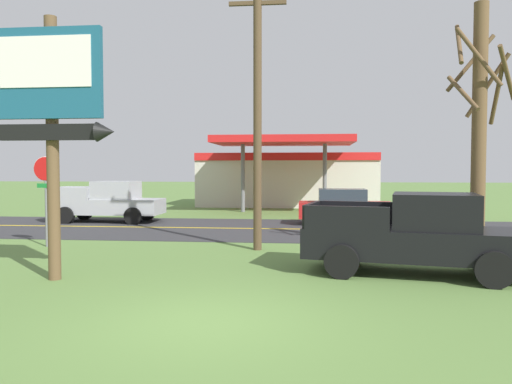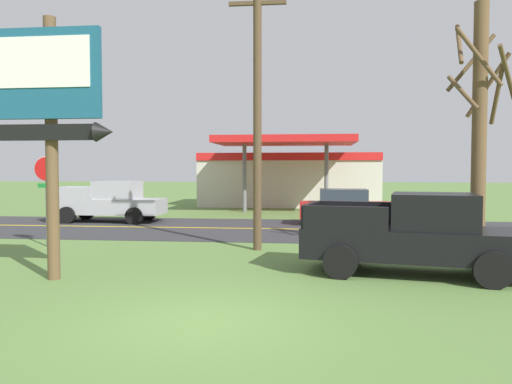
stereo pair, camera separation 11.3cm
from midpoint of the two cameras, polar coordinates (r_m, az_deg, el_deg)
ground_plane at (r=8.64m, az=-6.17°, el=-14.50°), size 180.00×180.00×0.00m
road_asphalt at (r=21.29m, az=1.27°, el=-4.21°), size 140.00×8.00×0.02m
road_centre_line at (r=21.29m, az=1.27°, el=-4.17°), size 126.00×0.20×0.01m
motel_sign at (r=12.33m, az=-22.38°, el=9.29°), size 2.80×0.54×5.97m
stop_sign at (r=17.75m, az=-22.91°, el=0.76°), size 0.80×0.08×2.95m
utility_pole at (r=15.87m, az=-0.04°, el=10.75°), size 1.98×0.26×8.94m
bare_tree at (r=15.57m, az=23.78°, el=7.13°), size 1.89×1.92×7.19m
gas_station at (r=35.14m, az=3.51°, el=1.64°), size 12.00×11.50×4.40m
pickup_black_parked_on_lawn at (r=12.69m, az=17.59°, el=-4.64°), size 5.48×2.97×1.96m
pickup_silver_on_road at (r=25.02m, az=-16.47°, el=-1.10°), size 5.20×2.24×1.96m
car_red_mid_lane at (r=23.18m, az=9.87°, el=-1.65°), size 4.20×2.00×1.64m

